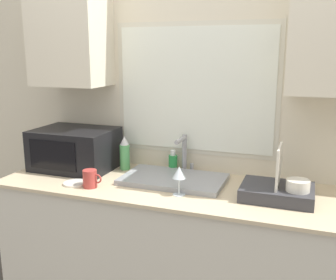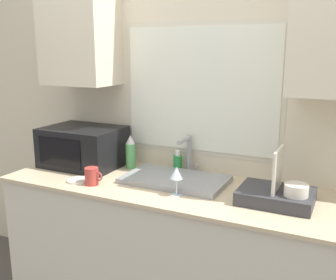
{
  "view_description": "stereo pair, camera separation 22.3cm",
  "coord_description": "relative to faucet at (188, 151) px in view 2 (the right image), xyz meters",
  "views": [
    {
      "loc": [
        0.69,
        -1.75,
        1.66
      ],
      "look_at": [
        -0.05,
        0.29,
        1.16
      ],
      "focal_mm": 42.0,
      "sensor_mm": 36.0,
      "label": 1
    },
    {
      "loc": [
        0.89,
        -1.66,
        1.66
      ],
      "look_at": [
        -0.05,
        0.29,
        1.16
      ],
      "focal_mm": 42.0,
      "sensor_mm": 36.0,
      "label": 2
    }
  ],
  "objects": [
    {
      "name": "wall_back",
      "position": [
        0.05,
        0.06,
        0.37
      ],
      "size": [
        6.0,
        0.38,
        2.6
      ],
      "color": "beige",
      "rests_on": "ground_plane"
    },
    {
      "name": "sink_basin",
      "position": [
        -0.0,
        -0.19,
        -0.13
      ],
      "size": [
        0.61,
        0.37,
        0.03
      ],
      "color": "gray",
      "rests_on": "countertop"
    },
    {
      "name": "dish_rack",
      "position": [
        0.62,
        -0.27,
        -0.1
      ],
      "size": [
        0.38,
        0.28,
        0.29
      ],
      "color": "#333338",
      "rests_on": "countertop"
    },
    {
      "name": "mug_near_sink",
      "position": [
        -0.42,
        -0.45,
        -0.1
      ],
      "size": [
        0.12,
        0.08,
        0.1
      ],
      "color": "#A53833",
      "rests_on": "countertop"
    },
    {
      "name": "soap_bottle",
      "position": [
        -0.08,
        0.01,
        -0.09
      ],
      "size": [
        0.06,
        0.06,
        0.14
      ],
      "color": "#268C3F",
      "rests_on": "countertop"
    },
    {
      "name": "microwave",
      "position": [
        -0.72,
        -0.15,
        -0.01
      ],
      "size": [
        0.52,
        0.39,
        0.27
      ],
      "color": "black",
      "rests_on": "countertop"
    },
    {
      "name": "spray_bottle",
      "position": [
        -0.39,
        -0.06,
        -0.04
      ],
      "size": [
        0.07,
        0.07,
        0.23
      ],
      "color": "#59B266",
      "rests_on": "countertop"
    },
    {
      "name": "wine_glass",
      "position": [
        0.1,
        -0.39,
        -0.02
      ],
      "size": [
        0.08,
        0.08,
        0.16
      ],
      "color": "silver",
      "rests_on": "countertop"
    },
    {
      "name": "faucet",
      "position": [
        0.0,
        0.0,
        0.0
      ],
      "size": [
        0.08,
        0.18,
        0.25
      ],
      "color": "#99999E",
      "rests_on": "countertop"
    },
    {
      "name": "countertop",
      "position": [
        0.05,
        -0.26,
        -0.59
      ],
      "size": [
        2.16,
        0.68,
        0.88
      ],
      "color": "beige",
      "rests_on": "ground_plane"
    },
    {
      "name": "small_plate",
      "position": [
        -0.54,
        -0.44,
        -0.14
      ],
      "size": [
        0.14,
        0.14,
        0.01
      ],
      "color": "silver",
      "rests_on": "countertop"
    }
  ]
}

